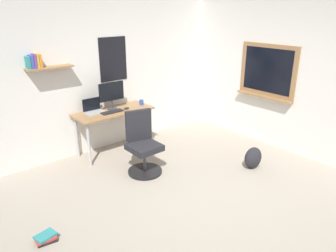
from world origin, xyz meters
TOP-DOWN VIEW (x-y plane):
  - ground_plane at (0.00, 0.00)m, footprint 5.20×5.20m
  - wall_back at (-0.01, 2.45)m, footprint 5.00×0.30m
  - wall_right at (2.45, 0.03)m, footprint 0.22×5.00m
  - desk at (0.06, 2.09)m, footprint 1.32×0.56m
  - office_chair at (0.01, 1.20)m, footprint 0.52×0.53m
  - laptop at (-0.24, 2.23)m, footprint 0.31×0.21m
  - monitor_primary at (0.09, 2.18)m, footprint 0.46×0.17m
  - keyboard at (-0.01, 2.02)m, footprint 0.37×0.13m
  - computer_mouse at (0.27, 2.02)m, footprint 0.10×0.06m
  - coffee_mug at (0.62, 2.07)m, footprint 0.08×0.08m
  - backpack at (1.40, 0.17)m, footprint 0.32×0.22m
  - book_stack_on_floor at (-1.73, 0.58)m, footprint 0.24×0.19m

SIDE VIEW (x-z plane):
  - ground_plane at x=0.00m, z-range 0.00..0.00m
  - book_stack_on_floor at x=-1.73m, z-range 0.00..0.09m
  - backpack at x=1.40m, z-range 0.00..0.34m
  - office_chair at x=0.01m, z-range -0.07..0.88m
  - desk at x=0.06m, z-range 0.29..1.04m
  - keyboard at x=-0.01m, z-range 0.75..0.77m
  - computer_mouse at x=0.27m, z-range 0.75..0.78m
  - coffee_mug at x=0.62m, z-range 0.75..0.84m
  - laptop at x=-0.24m, z-range 0.69..0.92m
  - monitor_primary at x=0.09m, z-range 0.79..1.25m
  - wall_right at x=2.45m, z-range 0.00..2.60m
  - wall_back at x=-0.01m, z-range 0.00..2.60m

